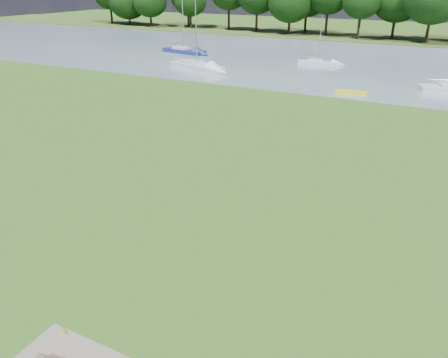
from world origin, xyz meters
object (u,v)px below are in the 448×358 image
at_px(kayak, 351,92).
at_px(sailboat_4, 196,64).
at_px(sailboat_2, 318,61).
at_px(sailboat_5, 184,50).

bearing_deg(kayak, sailboat_4, 160.25).
relative_size(sailboat_2, sailboat_5, 0.71).
relative_size(kayak, sailboat_5, 0.35).
relative_size(kayak, sailboat_4, 0.32).
bearing_deg(kayak, sailboat_2, 110.35).
bearing_deg(sailboat_5, sailboat_2, 10.79).
bearing_deg(sailboat_2, sailboat_4, -152.96).
relative_size(kayak, sailboat_2, 0.49).
height_order(sailboat_2, sailboat_5, sailboat_5).
relative_size(sailboat_2, sailboat_4, 0.65).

